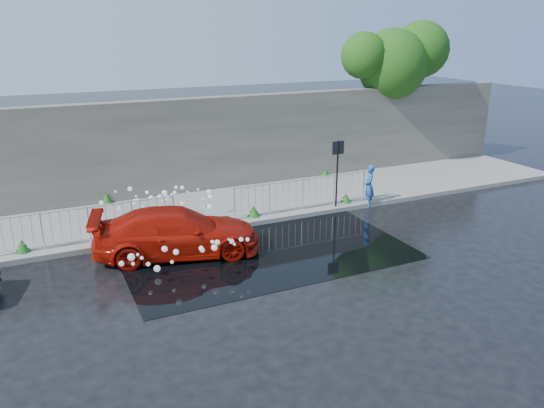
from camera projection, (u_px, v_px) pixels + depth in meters
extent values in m
plane|color=black|center=(262.00, 266.00, 14.25)|extent=(90.00, 90.00, 0.00)
cube|color=slate|center=(204.00, 209.00, 18.52)|extent=(30.00, 4.00, 0.15)
cube|color=slate|center=(224.00, 227.00, 16.80)|extent=(30.00, 0.25, 0.16)
cube|color=#534E45|center=(184.00, 146.00, 19.84)|extent=(30.00, 0.60, 3.50)
cube|color=black|center=(264.00, 250.00, 15.31)|extent=(8.00, 5.00, 0.01)
cylinder|color=black|center=(337.00, 176.00, 18.20)|extent=(0.06, 0.06, 2.50)
cube|color=black|center=(338.00, 148.00, 17.89)|extent=(0.45, 0.04, 0.45)
cylinder|color=#332114|center=(387.00, 110.00, 24.52)|extent=(0.36, 0.36, 5.00)
sphere|color=#0E3B0F|center=(392.00, 64.00, 22.97)|extent=(3.06, 3.06, 3.06)
sphere|color=#0E3B0F|center=(421.00, 49.00, 23.39)|extent=(2.48, 2.48, 2.48)
sphere|color=#0E3B0F|center=(364.00, 55.00, 22.25)|extent=(1.96, 1.96, 1.96)
cylinder|color=silver|center=(174.00, 212.00, 16.31)|extent=(0.05, 0.05, 1.10)
cylinder|color=silver|center=(87.00, 207.00, 15.14)|extent=(5.00, 0.04, 0.04)
cylinder|color=silver|center=(90.00, 238.00, 15.44)|extent=(5.00, 0.04, 0.04)
cylinder|color=silver|center=(234.00, 204.00, 17.11)|extent=(0.05, 0.05, 1.10)
cylinder|color=silver|center=(364.00, 185.00, 19.11)|extent=(0.05, 0.05, 1.10)
cylinder|color=silver|center=(303.00, 179.00, 17.95)|extent=(5.00, 0.04, 0.04)
cylinder|color=silver|center=(302.00, 206.00, 18.25)|extent=(5.00, 0.04, 0.04)
cone|color=#124616|center=(22.00, 246.00, 14.74)|extent=(0.40, 0.40, 0.36)
cone|color=#124616|center=(158.00, 227.00, 16.28)|extent=(0.36, 0.36, 0.26)
cone|color=#124616|center=(254.00, 211.00, 17.55)|extent=(0.44, 0.44, 0.36)
cone|color=#124616|center=(346.00, 198.00, 19.00)|extent=(0.38, 0.38, 0.32)
cone|color=#124616|center=(107.00, 198.00, 18.87)|extent=(0.42, 0.42, 0.39)
cone|color=#124616|center=(325.00, 172.00, 22.50)|extent=(0.34, 0.34, 0.24)
sphere|color=white|center=(209.00, 207.00, 17.09)|extent=(0.15, 0.15, 0.15)
sphere|color=white|center=(187.00, 211.00, 16.73)|extent=(0.15, 0.15, 0.15)
sphere|color=white|center=(160.00, 236.00, 15.71)|extent=(0.15, 0.15, 0.15)
sphere|color=white|center=(160.00, 208.00, 16.69)|extent=(0.15, 0.15, 0.15)
sphere|color=white|center=(175.00, 216.00, 16.19)|extent=(0.10, 0.10, 0.10)
sphere|color=white|center=(113.00, 239.00, 15.30)|extent=(0.06, 0.06, 0.06)
sphere|color=white|center=(143.00, 207.00, 16.51)|extent=(0.06, 0.06, 0.06)
sphere|color=white|center=(153.00, 240.00, 15.60)|extent=(0.08, 0.08, 0.08)
sphere|color=white|center=(182.00, 188.00, 17.85)|extent=(0.14, 0.14, 0.14)
sphere|color=white|center=(203.00, 207.00, 16.83)|extent=(0.06, 0.06, 0.06)
sphere|color=white|center=(138.00, 200.00, 16.54)|extent=(0.11, 0.11, 0.11)
sphere|color=white|center=(175.00, 193.00, 17.30)|extent=(0.12, 0.12, 0.12)
sphere|color=white|center=(162.00, 201.00, 16.80)|extent=(0.07, 0.07, 0.07)
sphere|color=white|center=(160.00, 197.00, 17.02)|extent=(0.16, 0.16, 0.16)
sphere|color=white|center=(106.00, 239.00, 15.09)|extent=(0.11, 0.11, 0.11)
sphere|color=white|center=(169.00, 224.00, 16.12)|extent=(0.09, 0.09, 0.09)
sphere|color=white|center=(176.00, 187.00, 17.66)|extent=(0.12, 0.12, 0.12)
sphere|color=white|center=(151.00, 198.00, 16.95)|extent=(0.16, 0.16, 0.16)
sphere|color=white|center=(135.00, 201.00, 16.81)|extent=(0.13, 0.13, 0.13)
sphere|color=white|center=(172.00, 194.00, 17.45)|extent=(0.08, 0.08, 0.08)
sphere|color=white|center=(167.00, 197.00, 17.20)|extent=(0.15, 0.15, 0.15)
sphere|color=white|center=(101.00, 203.00, 16.33)|extent=(0.13, 0.13, 0.13)
sphere|color=white|center=(136.00, 196.00, 17.13)|extent=(0.07, 0.07, 0.07)
sphere|color=white|center=(198.00, 190.00, 17.71)|extent=(0.08, 0.08, 0.08)
sphere|color=white|center=(181.00, 216.00, 16.48)|extent=(0.16, 0.16, 0.16)
sphere|color=white|center=(144.00, 230.00, 15.80)|extent=(0.11, 0.11, 0.11)
sphere|color=white|center=(119.00, 208.00, 16.21)|extent=(0.08, 0.08, 0.08)
sphere|color=white|center=(139.00, 218.00, 16.03)|extent=(0.09, 0.09, 0.09)
sphere|color=white|center=(132.00, 225.00, 15.85)|extent=(0.08, 0.08, 0.08)
sphere|color=white|center=(116.00, 232.00, 15.31)|extent=(0.09, 0.09, 0.09)
sphere|color=white|center=(164.00, 193.00, 17.33)|extent=(0.18, 0.18, 0.18)
sphere|color=white|center=(210.00, 197.00, 17.47)|extent=(0.13, 0.13, 0.13)
sphere|color=white|center=(165.00, 222.00, 15.91)|extent=(0.13, 0.13, 0.13)
sphere|color=white|center=(184.00, 232.00, 15.87)|extent=(0.07, 0.07, 0.07)
sphere|color=white|center=(133.00, 203.00, 16.59)|extent=(0.13, 0.13, 0.13)
sphere|color=white|center=(188.00, 192.00, 17.73)|extent=(0.08, 0.08, 0.08)
sphere|color=white|center=(138.00, 240.00, 15.33)|extent=(0.10, 0.10, 0.10)
sphere|color=white|center=(182.00, 219.00, 16.46)|extent=(0.10, 0.10, 0.10)
sphere|color=white|center=(116.00, 229.00, 15.52)|extent=(0.08, 0.08, 0.08)
sphere|color=white|center=(130.00, 189.00, 17.18)|extent=(0.15, 0.15, 0.15)
sphere|color=white|center=(147.00, 192.00, 17.32)|extent=(0.07, 0.07, 0.07)
sphere|color=white|center=(182.00, 203.00, 17.14)|extent=(0.11, 0.11, 0.11)
sphere|color=white|center=(147.00, 193.00, 17.29)|extent=(0.11, 0.11, 0.11)
sphere|color=white|center=(167.00, 219.00, 16.10)|extent=(0.14, 0.14, 0.14)
sphere|color=white|center=(202.00, 199.00, 17.20)|extent=(0.07, 0.07, 0.07)
sphere|color=white|center=(209.00, 191.00, 17.44)|extent=(0.14, 0.14, 0.14)
sphere|color=white|center=(130.00, 217.00, 16.00)|extent=(0.12, 0.12, 0.12)
sphere|color=white|center=(197.00, 233.00, 16.06)|extent=(0.08, 0.08, 0.08)
sphere|color=white|center=(115.00, 192.00, 17.08)|extent=(0.08, 0.08, 0.08)
sphere|color=white|center=(217.00, 226.00, 16.50)|extent=(0.09, 0.09, 0.09)
sphere|color=white|center=(121.00, 264.00, 12.94)|extent=(0.14, 0.14, 0.14)
sphere|color=white|center=(234.00, 244.00, 13.27)|extent=(0.07, 0.07, 0.07)
sphere|color=white|center=(138.00, 255.00, 12.74)|extent=(0.08, 0.08, 0.08)
sphere|color=white|center=(142.00, 258.00, 12.54)|extent=(0.09, 0.09, 0.09)
sphere|color=white|center=(172.00, 262.00, 13.51)|extent=(0.09, 0.09, 0.09)
sphere|color=white|center=(131.00, 257.00, 12.66)|extent=(0.18, 0.18, 0.18)
sphere|color=white|center=(201.00, 249.00, 13.14)|extent=(0.10, 0.10, 0.10)
sphere|color=white|center=(212.00, 242.00, 13.26)|extent=(0.10, 0.10, 0.10)
sphere|color=white|center=(176.00, 252.00, 13.36)|extent=(0.15, 0.15, 0.15)
sphere|color=white|center=(217.00, 242.00, 13.22)|extent=(0.14, 0.14, 0.14)
sphere|color=white|center=(148.00, 264.00, 13.38)|extent=(0.11, 0.11, 0.11)
sphere|color=white|center=(201.00, 248.00, 13.01)|extent=(0.12, 0.12, 0.12)
sphere|color=white|center=(165.00, 249.00, 12.57)|extent=(0.15, 0.15, 0.15)
sphere|color=white|center=(214.00, 248.00, 13.81)|extent=(0.17, 0.17, 0.17)
sphere|color=white|center=(248.00, 240.00, 13.99)|extent=(0.11, 0.11, 0.11)
sphere|color=white|center=(202.00, 250.00, 13.92)|extent=(0.13, 0.13, 0.13)
sphere|color=white|center=(232.00, 241.00, 13.99)|extent=(0.13, 0.13, 0.13)
sphere|color=white|center=(241.00, 239.00, 13.85)|extent=(0.12, 0.12, 0.12)
sphere|color=white|center=(251.00, 245.00, 14.65)|extent=(0.09, 0.09, 0.09)
sphere|color=white|center=(133.00, 264.00, 12.99)|extent=(0.09, 0.09, 0.09)
sphere|color=white|center=(229.00, 240.00, 13.94)|extent=(0.07, 0.07, 0.07)
sphere|color=white|center=(157.00, 269.00, 13.65)|extent=(0.18, 0.18, 0.18)
imported|color=#A71206|center=(177.00, 232.00, 14.81)|extent=(4.90, 2.85, 1.34)
imported|color=#2157A7|center=(369.00, 186.00, 18.79)|extent=(0.57, 0.66, 1.53)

